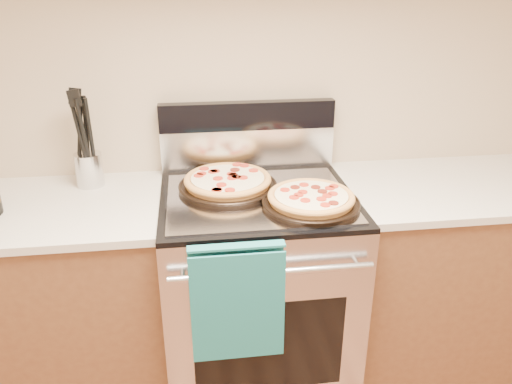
{
  "coord_description": "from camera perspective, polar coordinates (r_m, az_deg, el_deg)",
  "views": [
    {
      "loc": [
        -0.25,
        -0.13,
        1.72
      ],
      "look_at": [
        -0.02,
        1.55,
        0.98
      ],
      "focal_mm": 35.0,
      "sensor_mm": 36.0,
      "label": 1
    }
  ],
  "objects": [
    {
      "name": "oven_handle",
      "position": [
        1.7,
        1.89,
        -9.19
      ],
      "size": [
        0.7,
        0.03,
        0.03
      ],
      "primitive_type": "cylinder",
      "rotation": [
        0.0,
        1.57,
        0.0
      ],
      "color": "silver",
      "rests_on": "range_body"
    },
    {
      "name": "pepperoni_pizza_front",
      "position": [
        1.87,
        6.31,
        -0.84
      ],
      "size": [
        0.45,
        0.45,
        0.05
      ],
      "primitive_type": null,
      "rotation": [
        0.0,
        0.0,
        0.27
      ],
      "color": "#C78C3C",
      "rests_on": "foil_sheet"
    },
    {
      "name": "utensil_crock",
      "position": [
        2.17,
        -18.52,
        2.46
      ],
      "size": [
        0.14,
        0.14,
        0.14
      ],
      "primitive_type": "cylinder",
      "rotation": [
        0.0,
        0.0,
        -0.25
      ],
      "color": "silver",
      "rests_on": "countertop_left"
    },
    {
      "name": "range_body",
      "position": [
        2.2,
        0.13,
        -11.62
      ],
      "size": [
        0.76,
        0.68,
        0.9
      ],
      "primitive_type": "cube",
      "color": "#B7B7BC",
      "rests_on": "ground"
    },
    {
      "name": "wall_back",
      "position": [
        2.18,
        -1.14,
        13.84
      ],
      "size": [
        4.0,
        0.0,
        4.0
      ],
      "primitive_type": "plane",
      "rotation": [
        1.57,
        0.0,
        0.0
      ],
      "color": "#C2AA8C",
      "rests_on": "ground"
    },
    {
      "name": "cabinet_right",
      "position": [
        2.49,
        20.83,
        -9.1
      ],
      "size": [
        1.0,
        0.62,
        0.88
      ],
      "primitive_type": "cube",
      "color": "brown",
      "rests_on": "ground"
    },
    {
      "name": "foil_sheet",
      "position": [
        1.94,
        0.26,
        -0.64
      ],
      "size": [
        0.7,
        0.55,
        0.01
      ],
      "primitive_type": "cube",
      "color": "gray",
      "rests_on": "cooktop"
    },
    {
      "name": "backsplash_lower",
      "position": [
        2.22,
        -0.95,
        4.99
      ],
      "size": [
        0.76,
        0.06,
        0.18
      ],
      "primitive_type": "cube",
      "color": "silver",
      "rests_on": "cooktop"
    },
    {
      "name": "oven_window",
      "position": [
        1.94,
        1.54,
        -17.28
      ],
      "size": [
        0.56,
        0.01,
        0.4
      ],
      "primitive_type": "cube",
      "color": "black",
      "rests_on": "range_body"
    },
    {
      "name": "cooktop",
      "position": [
        1.97,
        0.14,
        -0.63
      ],
      "size": [
        0.76,
        0.68,
        0.02
      ],
      "primitive_type": "cube",
      "color": "black",
      "rests_on": "range_body"
    },
    {
      "name": "pepperoni_pizza_back",
      "position": [
        2.01,
        -3.25,
        1.11
      ],
      "size": [
        0.48,
        0.48,
        0.05
      ],
      "primitive_type": null,
      "rotation": [
        0.0,
        0.0,
        -0.26
      ],
      "color": "#C78C3C",
      "rests_on": "foil_sheet"
    },
    {
      "name": "dish_towel",
      "position": [
        1.74,
        -2.15,
        -12.25
      ],
      "size": [
        0.32,
        0.05,
        0.42
      ],
      "primitive_type": null,
      "color": "#16715B",
      "rests_on": "oven_handle"
    },
    {
      "name": "countertop_right",
      "position": [
        2.29,
        22.46,
        0.6
      ],
      "size": [
        1.02,
        0.64,
        0.03
      ],
      "primitive_type": "cube",
      "color": "beige",
      "rests_on": "cabinet_right"
    },
    {
      "name": "backsplash_upper",
      "position": [
        2.18,
        -0.98,
        8.73
      ],
      "size": [
        0.76,
        0.06,
        0.12
      ],
      "primitive_type": "cube",
      "color": "black",
      "rests_on": "backsplash_lower"
    },
    {
      "name": "countertop_left",
      "position": [
        2.09,
        -24.68,
        -1.94
      ],
      "size": [
        1.02,
        0.64,
        0.03
      ],
      "primitive_type": "cube",
      "color": "beige",
      "rests_on": "cabinet_left"
    },
    {
      "name": "cabinet_left",
      "position": [
        2.31,
        -22.75,
        -12.21
      ],
      "size": [
        1.0,
        0.62,
        0.88
      ],
      "primitive_type": "cube",
      "color": "brown",
      "rests_on": "ground"
    }
  ]
}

